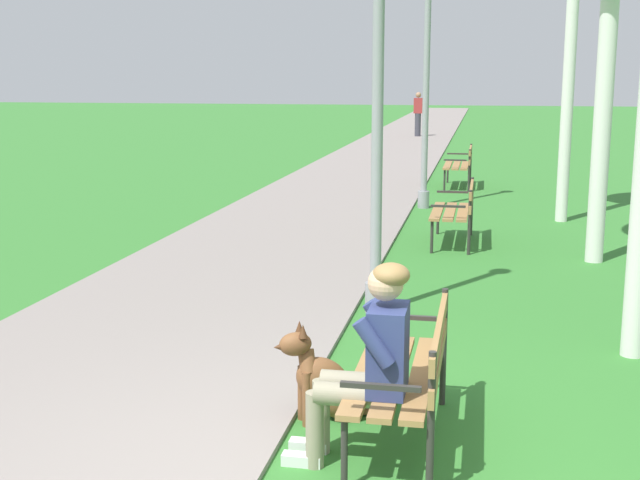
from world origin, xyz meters
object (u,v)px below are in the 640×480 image
(park_bench_mid, at_px, (457,207))
(park_bench_far, at_px, (461,163))
(lamp_post_near, at_px, (378,112))
(pedestrian_distant, at_px, (418,114))
(person_seated_on_near_bench, at_px, (370,356))
(park_bench_near, at_px, (409,366))
(dog_brown, at_px, (329,384))
(lamp_post_mid, at_px, (426,73))

(park_bench_mid, height_order, park_bench_far, same)
(lamp_post_near, relative_size, pedestrian_distant, 2.30)
(park_bench_far, bearing_deg, pedestrian_distant, 98.20)
(park_bench_mid, height_order, person_seated_on_near_bench, person_seated_on_near_bench)
(park_bench_near, xyz_separation_m, person_seated_on_near_bench, (-0.21, -0.34, 0.17))
(dog_brown, bearing_deg, lamp_post_near, 90.77)
(dog_brown, bearing_deg, lamp_post_mid, 90.35)
(lamp_post_mid, bearing_deg, park_bench_near, -86.36)
(lamp_post_near, height_order, pedestrian_distant, lamp_post_near)
(person_seated_on_near_bench, relative_size, lamp_post_mid, 0.28)
(park_bench_mid, distance_m, pedestrian_distant, 20.07)
(park_bench_mid, bearing_deg, lamp_post_mid, 102.42)
(person_seated_on_near_bench, bearing_deg, dog_brown, 120.20)
(person_seated_on_near_bench, bearing_deg, lamp_post_near, 96.71)
(park_bench_mid, xyz_separation_m, park_bench_far, (-0.13, 6.04, 0.00))
(lamp_post_near, xyz_separation_m, lamp_post_mid, (-0.02, 6.74, 0.36))
(lamp_post_mid, distance_m, pedestrian_distant, 16.96)
(park_bench_far, bearing_deg, lamp_post_mid, -100.72)
(lamp_post_near, distance_m, pedestrian_distant, 23.64)
(park_bench_mid, bearing_deg, dog_brown, -95.70)
(dog_brown, bearing_deg, pedestrian_distant, 93.29)
(dog_brown, bearing_deg, park_bench_far, 87.70)
(park_bench_far, xyz_separation_m, lamp_post_near, (-0.53, -9.66, 1.45))
(lamp_post_mid, xyz_separation_m, pedestrian_distant, (-1.45, 16.83, -1.49))
(park_bench_far, height_order, pedestrian_distant, pedestrian_distant)
(park_bench_mid, distance_m, park_bench_far, 6.04)
(dog_brown, xyz_separation_m, lamp_post_mid, (-0.06, 9.44, 2.07))
(lamp_post_near, bearing_deg, pedestrian_distant, 93.58)
(park_bench_near, relative_size, lamp_post_near, 0.40)
(dog_brown, height_order, lamp_post_mid, lamp_post_mid)
(park_bench_far, distance_m, pedestrian_distant, 14.06)
(lamp_post_near, xyz_separation_m, pedestrian_distant, (-1.47, 23.57, -1.12))
(park_bench_near, distance_m, dog_brown, 0.67)
(lamp_post_near, relative_size, lamp_post_mid, 0.84)
(park_bench_near, height_order, lamp_post_mid, lamp_post_mid)
(park_bench_near, height_order, person_seated_on_near_bench, person_seated_on_near_bench)
(park_bench_far, distance_m, person_seated_on_near_bench, 12.96)
(park_bench_mid, relative_size, lamp_post_mid, 0.33)
(pedestrian_distant, bearing_deg, park_bench_far, -81.80)
(lamp_post_mid, bearing_deg, lamp_post_near, -89.82)
(park_bench_near, relative_size, person_seated_on_near_bench, 1.20)
(park_bench_far, xyz_separation_m, pedestrian_distant, (-2.01, 13.91, 0.33))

